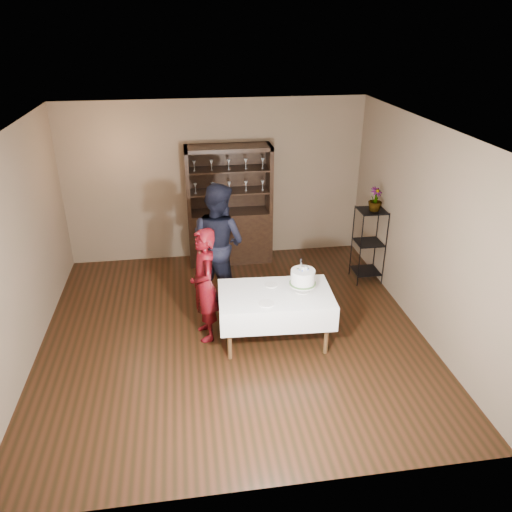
% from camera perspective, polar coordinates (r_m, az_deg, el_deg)
% --- Properties ---
extents(floor, '(5.00, 5.00, 0.00)m').
position_cam_1_polar(floor, '(6.81, -2.63, -8.71)').
color(floor, black).
rests_on(floor, ground).
extents(ceiling, '(5.00, 5.00, 0.00)m').
position_cam_1_polar(ceiling, '(5.74, -3.18, 14.17)').
color(ceiling, white).
rests_on(ceiling, back_wall).
extents(back_wall, '(5.00, 0.02, 2.70)m').
position_cam_1_polar(back_wall, '(8.49, -4.64, 8.50)').
color(back_wall, brown).
rests_on(back_wall, floor).
extents(wall_left, '(0.02, 5.00, 2.70)m').
position_cam_1_polar(wall_left, '(6.43, -25.61, 0.24)').
color(wall_left, brown).
rests_on(wall_left, floor).
extents(wall_right, '(0.02, 5.00, 2.70)m').
position_cam_1_polar(wall_right, '(6.83, 18.49, 2.91)').
color(wall_right, brown).
rests_on(wall_right, floor).
extents(china_hutch, '(1.40, 0.48, 2.00)m').
position_cam_1_polar(china_hutch, '(8.50, -3.01, 3.66)').
color(china_hutch, black).
rests_on(china_hutch, floor).
extents(plant_etagere, '(0.42, 0.42, 1.20)m').
position_cam_1_polar(plant_etagere, '(8.01, 12.75, 1.53)').
color(plant_etagere, black).
rests_on(plant_etagere, floor).
extents(cake_table, '(1.47, 0.96, 0.71)m').
position_cam_1_polar(cake_table, '(6.36, 2.22, -5.58)').
color(cake_table, white).
rests_on(cake_table, floor).
extents(woman, '(0.45, 0.61, 1.53)m').
position_cam_1_polar(woman, '(6.38, -5.91, -3.32)').
color(woman, '#390512').
rests_on(woman, floor).
extents(man, '(1.10, 1.08, 1.79)m').
position_cam_1_polar(man, '(7.23, -4.34, 1.52)').
color(man, black).
rests_on(man, floor).
extents(cake, '(0.40, 0.40, 0.47)m').
position_cam_1_polar(cake, '(6.25, 5.37, -2.53)').
color(cake, silver).
rests_on(cake, cake_table).
extents(plate_near, '(0.22, 0.22, 0.01)m').
position_cam_1_polar(plate_near, '(6.04, 1.20, -5.45)').
color(plate_near, silver).
rests_on(plate_near, cake_table).
extents(plate_far, '(0.20, 0.20, 0.01)m').
position_cam_1_polar(plate_far, '(6.44, 1.74, -3.33)').
color(plate_far, silver).
rests_on(plate_far, cake_table).
extents(potted_plant, '(0.28, 0.28, 0.36)m').
position_cam_1_polar(potted_plant, '(7.74, 13.48, 6.31)').
color(potted_plant, '#416B33').
rests_on(potted_plant, plant_etagere).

